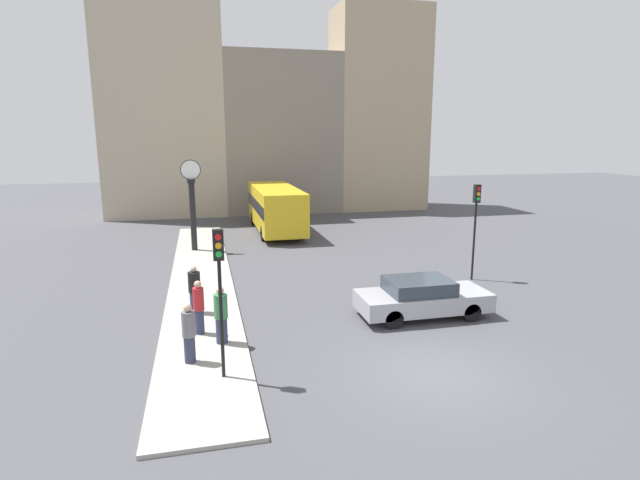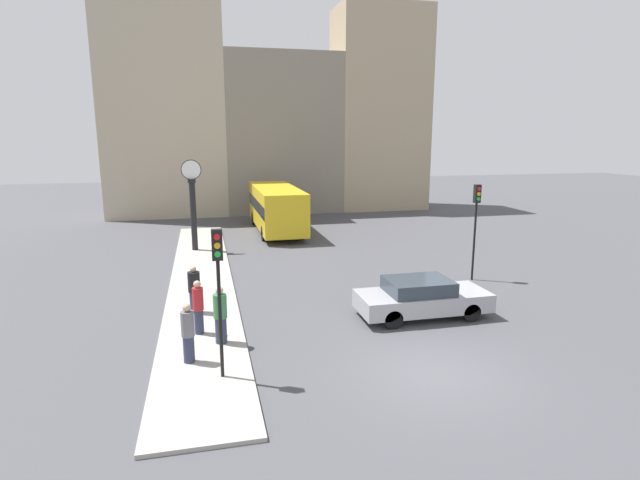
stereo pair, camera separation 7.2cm
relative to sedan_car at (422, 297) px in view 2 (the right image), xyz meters
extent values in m
plane|color=#47474C|center=(-1.45, -3.96, -0.68)|extent=(120.00, 120.00, 0.00)
cube|color=#A39E93|center=(-7.35, 6.19, -0.63)|extent=(2.56, 24.31, 0.10)
cube|color=#B7A88E|center=(-9.69, 25.70, 8.78)|extent=(8.92, 5.00, 18.93)
cube|color=gray|center=(-0.67, 25.70, 5.49)|extent=(9.12, 5.00, 12.36)
cube|color=tan|center=(7.57, 25.70, 7.43)|extent=(7.36, 5.00, 16.24)
cube|color=#9E9EA3|center=(0.04, 0.00, -0.11)|extent=(4.47, 1.84, 0.61)
cube|color=#2D3842|center=(-0.14, 0.00, 0.42)|extent=(2.15, 1.66, 0.47)
cylinder|color=black|center=(1.43, 0.81, -0.37)|extent=(0.62, 0.22, 0.62)
cylinder|color=black|center=(1.43, -0.81, -0.37)|extent=(0.62, 0.22, 0.62)
cylinder|color=black|center=(-1.34, 0.81, -0.37)|extent=(0.62, 0.22, 0.62)
cylinder|color=black|center=(-1.34, -0.81, -0.37)|extent=(0.62, 0.22, 0.62)
cube|color=gold|center=(-2.56, 16.63, 0.93)|extent=(2.57, 9.06, 2.51)
cube|color=#1E232D|center=(-2.56, 16.63, 1.09)|extent=(2.59, 8.88, 0.74)
cylinder|color=black|center=(-1.42, 19.43, -0.23)|extent=(0.28, 0.90, 0.90)
cylinder|color=black|center=(-3.71, 19.43, -0.23)|extent=(0.28, 0.90, 0.90)
cylinder|color=black|center=(-1.42, 13.82, -0.23)|extent=(0.28, 0.90, 0.90)
cylinder|color=black|center=(-3.71, 13.82, -0.23)|extent=(0.28, 0.90, 0.90)
cylinder|color=black|center=(-6.84, -3.07, 0.94)|extent=(0.09, 0.09, 3.05)
cube|color=black|center=(-6.84, -3.07, 2.85)|extent=(0.26, 0.20, 0.76)
cylinder|color=red|center=(-6.84, -3.19, 3.06)|extent=(0.15, 0.04, 0.15)
cylinder|color=orange|center=(-6.84, -3.19, 2.85)|extent=(0.15, 0.04, 0.15)
cylinder|color=green|center=(-6.84, -3.19, 2.64)|extent=(0.15, 0.04, 0.15)
cylinder|color=black|center=(4.03, 3.65, 0.99)|extent=(0.09, 0.09, 3.35)
cube|color=black|center=(4.03, 3.65, 3.04)|extent=(0.26, 0.20, 0.76)
cylinder|color=red|center=(4.03, 3.53, 3.25)|extent=(0.15, 0.04, 0.15)
cylinder|color=orange|center=(4.03, 3.53, 3.04)|extent=(0.15, 0.04, 0.15)
cylinder|color=green|center=(4.03, 3.53, 2.83)|extent=(0.15, 0.04, 0.15)
cylinder|color=black|center=(-7.65, 11.87, 1.22)|extent=(0.31, 0.31, 3.60)
cube|color=black|center=(-7.65, 11.87, 3.11)|extent=(0.40, 0.40, 0.18)
cylinder|color=black|center=(-7.65, 11.87, 3.68)|extent=(1.04, 0.04, 1.04)
cylinder|color=white|center=(-7.65, 11.87, 3.68)|extent=(0.96, 0.06, 0.96)
cylinder|color=#2D334C|center=(-7.41, -0.05, -0.20)|extent=(0.28, 0.28, 0.76)
cylinder|color=red|center=(-7.41, -0.05, 0.54)|extent=(0.33, 0.33, 0.71)
sphere|color=tan|center=(-7.41, -0.05, 1.00)|extent=(0.22, 0.22, 0.22)
cylinder|color=#2D334C|center=(-6.78, -0.91, -0.19)|extent=(0.34, 0.34, 0.77)
cylinder|color=#387A47|center=(-6.78, -0.91, 0.55)|extent=(0.40, 0.40, 0.72)
sphere|color=tan|center=(-6.78, -0.91, 1.03)|extent=(0.23, 0.23, 0.23)
cylinder|color=#2D334C|center=(-7.67, -2.02, -0.21)|extent=(0.30, 0.30, 0.74)
cylinder|color=slate|center=(-7.67, -2.02, 0.51)|extent=(0.35, 0.35, 0.69)
sphere|color=tan|center=(-7.67, -2.02, 0.96)|extent=(0.22, 0.22, 0.22)
cylinder|color=#2D334C|center=(-7.55, 1.91, -0.21)|extent=(0.35, 0.35, 0.75)
cylinder|color=black|center=(-7.55, 1.91, 0.52)|extent=(0.41, 0.41, 0.70)
sphere|color=tan|center=(-7.55, 1.91, 0.97)|extent=(0.21, 0.21, 0.21)
camera|label=1|loc=(-7.17, -15.01, 5.42)|focal=28.00mm
camera|label=2|loc=(-7.10, -15.03, 5.42)|focal=28.00mm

